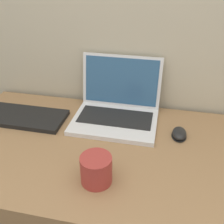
# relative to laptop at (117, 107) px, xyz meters

# --- Properties ---
(wall_back) EXTENTS (7.00, 0.04, 2.50)m
(wall_back) POSITION_rel_laptop_xyz_m (0.06, 0.17, 0.42)
(wall_back) COLOR #BCB299
(wall_back) RESTS_ON ground_plane
(desk) EXTENTS (1.42, 0.70, 0.78)m
(desk) POSITION_rel_laptop_xyz_m (0.06, -0.22, -0.44)
(desk) COLOR #936D47
(desk) RESTS_ON ground_plane
(laptop) EXTENTS (0.37, 0.31, 0.26)m
(laptop) POSITION_rel_laptop_xyz_m (0.00, 0.00, 0.00)
(laptop) COLOR silver
(laptop) RESTS_ON desk
(drink_cup) EXTENTS (0.10, 0.10, 0.10)m
(drink_cup) POSITION_rel_laptop_xyz_m (0.01, -0.40, -0.00)
(drink_cup) COLOR #9E332D
(drink_cup) RESTS_ON desk
(computer_mouse) EXTENTS (0.06, 0.09, 0.03)m
(computer_mouse) POSITION_rel_laptop_xyz_m (0.28, -0.09, -0.04)
(computer_mouse) COLOR black
(computer_mouse) RESTS_ON desk
(external_keyboard) EXTENTS (0.40, 0.17, 0.02)m
(external_keyboard) POSITION_rel_laptop_xyz_m (-0.42, -0.10, -0.04)
(external_keyboard) COLOR black
(external_keyboard) RESTS_ON desk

